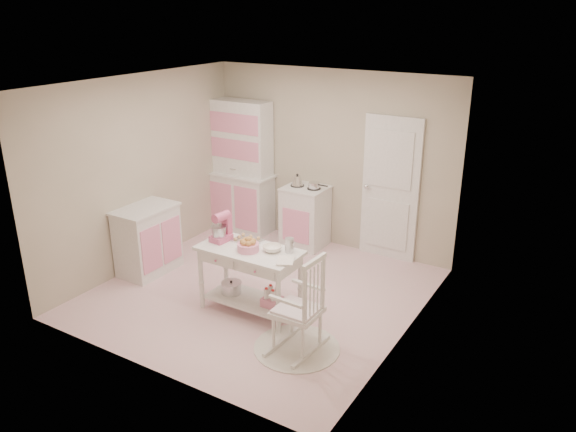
# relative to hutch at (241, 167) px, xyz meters

# --- Properties ---
(room_shell) EXTENTS (3.84, 3.84, 2.62)m
(room_shell) POSITION_rel_hutch_xyz_m (1.46, -1.66, 0.61)
(room_shell) COLOR pink
(room_shell) RESTS_ON ground
(door) EXTENTS (0.82, 0.05, 2.04)m
(door) POSITION_rel_hutch_xyz_m (2.41, 0.21, -0.02)
(door) COLOR white
(door) RESTS_ON ground
(hutch) EXTENTS (1.06, 0.50, 2.08)m
(hutch) POSITION_rel_hutch_xyz_m (0.00, 0.00, 0.00)
(hutch) COLOR white
(hutch) RESTS_ON ground
(stove) EXTENTS (0.62, 0.57, 0.92)m
(stove) POSITION_rel_hutch_xyz_m (1.20, -0.05, -0.58)
(stove) COLOR white
(stove) RESTS_ON ground
(base_cabinet) EXTENTS (0.54, 0.84, 0.92)m
(base_cabinet) POSITION_rel_hutch_xyz_m (-0.17, -1.92, -0.58)
(base_cabinet) COLOR white
(base_cabinet) RESTS_ON ground
(lace_rug) EXTENTS (0.92, 0.92, 0.01)m
(lace_rug) POSITION_rel_hutch_xyz_m (2.48, -2.49, -1.03)
(lace_rug) COLOR white
(lace_rug) RESTS_ON ground
(rocking_chair) EXTENTS (0.52, 0.75, 1.10)m
(rocking_chair) POSITION_rel_hutch_xyz_m (2.48, -2.49, -0.49)
(rocking_chair) COLOR white
(rocking_chair) RESTS_ON ground
(work_table) EXTENTS (1.20, 0.60, 0.80)m
(work_table) POSITION_rel_hutch_xyz_m (1.61, -2.09, -0.64)
(work_table) COLOR white
(work_table) RESTS_ON ground
(stand_mixer) EXTENTS (0.23, 0.30, 0.34)m
(stand_mixer) POSITION_rel_hutch_xyz_m (1.19, -2.07, -0.07)
(stand_mixer) COLOR #CB5680
(stand_mixer) RESTS_ON work_table
(cookie_tray) EXTENTS (0.34, 0.24, 0.02)m
(cookie_tray) POSITION_rel_hutch_xyz_m (1.46, -1.91, -0.23)
(cookie_tray) COLOR silver
(cookie_tray) RESTS_ON work_table
(bread_basket) EXTENTS (0.25, 0.25, 0.09)m
(bread_basket) POSITION_rel_hutch_xyz_m (1.63, -2.14, -0.19)
(bread_basket) COLOR pink
(bread_basket) RESTS_ON work_table
(mixing_bowl) EXTENTS (0.22, 0.22, 0.07)m
(mixing_bowl) POSITION_rel_hutch_xyz_m (1.87, -2.01, -0.21)
(mixing_bowl) COLOR white
(mixing_bowl) RESTS_ON work_table
(metal_pitcher) EXTENTS (0.10, 0.10, 0.17)m
(metal_pitcher) POSITION_rel_hutch_xyz_m (2.05, -1.93, -0.16)
(metal_pitcher) COLOR silver
(metal_pitcher) RESTS_ON work_table
(recipe_book) EXTENTS (0.27, 0.30, 0.02)m
(recipe_book) POSITION_rel_hutch_xyz_m (2.06, -2.21, -0.23)
(recipe_book) COLOR white
(recipe_book) RESTS_ON work_table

